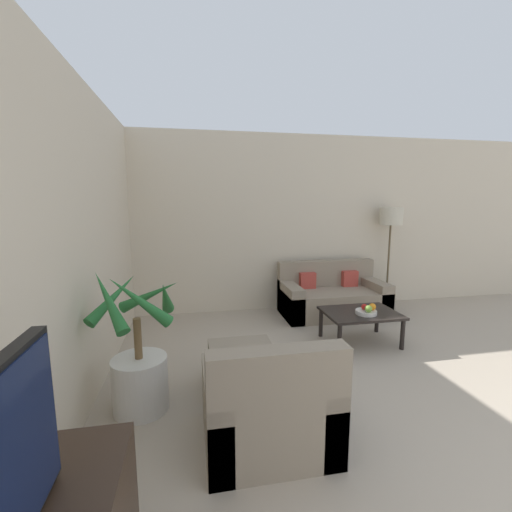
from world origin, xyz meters
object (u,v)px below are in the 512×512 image
Objects in this scene: coffee_table at (360,316)px; ottoman at (242,367)px; apple_green at (369,309)px; sofa_loveseat at (332,297)px; potted_palm at (139,363)px; orange_fruit at (372,307)px; floor_lamp at (391,222)px; fruit_bowl at (366,312)px; apple_red at (364,307)px; armchair at (268,408)px.

coffee_table is 1.49× the size of ottoman.
apple_green reaches higher than coffee_table.
apple_green is at bearing -94.40° from sofa_loveseat.
potted_palm reaches higher than coffee_table.
apple_green is at bearing -87.59° from coffee_table.
potted_palm is 1.39× the size of coffee_table.
floor_lamp is at bearing 52.67° from orange_fruit.
fruit_bowl is at bearing -129.37° from floor_lamp.
sofa_loveseat reaches higher than apple_red.
sofa_loveseat is at bearing -169.58° from floor_lamp.
coffee_table is at bearing -131.88° from floor_lamp.
sofa_loveseat is 21.76× the size of apple_red.
apple_red is at bearing -130.21° from floor_lamp.
armchair is (0.93, -0.59, -0.13)m from potted_palm.
apple_red reaches higher than fruit_bowl.
apple_red is at bearing -84.74° from coffee_table.
sofa_loveseat is at bearing 89.46° from orange_fruit.
apple_green is at bearing 19.57° from ottoman.
floor_lamp is 6.54× the size of fruit_bowl.
floor_lamp is 1.83× the size of armchair.
sofa_loveseat is 18.44× the size of orange_fruit.
ottoman is at bearing 11.87° from potted_palm.
sofa_loveseat is 1.77× the size of coffee_table.
potted_palm is at bearing -161.05° from apple_red.
potted_palm is at bearing -141.97° from sofa_loveseat.
floor_lamp is at bearing 50.63° from fruit_bowl.
armchair is at bearing -133.51° from floor_lamp.
armchair is (-1.49, -1.42, -0.20)m from apple_red.
armchair is (-2.61, -2.74, -1.10)m from floor_lamp.
ottoman is (-0.07, 0.77, -0.08)m from armchair.
apple_red is at bearing 90.37° from apple_green.
potted_palm reaches higher than sofa_loveseat.
floor_lamp is 2.02m from apple_green.
sofa_loveseat is 1.52m from floor_lamp.
apple_red is (-0.01, 0.02, 0.06)m from fruit_bowl.
potted_palm is 0.91m from ottoman.
sofa_loveseat reaches higher than ottoman.
potted_palm is 2.53m from apple_green.
armchair is (-1.58, -2.56, 0.01)m from sofa_loveseat.
orange_fruit is (2.50, 0.80, 0.07)m from potted_palm.
apple_red is at bearing 158.63° from orange_fruit.
coffee_table reaches higher than ottoman.
floor_lamp is 22.65× the size of apple_red.
fruit_bowl is 3.46× the size of apple_red.
apple_red is at bearing 43.70° from armchair.
fruit_bowl is 0.28× the size of armchair.
sofa_loveseat is at bearing 47.22° from ottoman.
ottoman is (-2.67, -1.97, -1.18)m from floor_lamp.
sofa_loveseat is at bearing 85.93° from fruit_bowl.
ottoman is (0.86, 0.18, -0.21)m from potted_palm.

